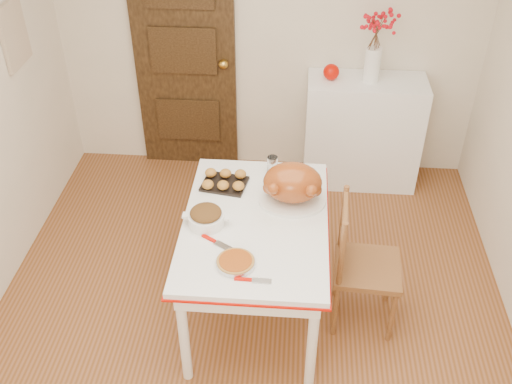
# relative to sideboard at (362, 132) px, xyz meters

# --- Properties ---
(floor) EXTENTS (3.50, 4.00, 0.00)m
(floor) POSITION_rel_sideboard_xyz_m (-0.82, -1.78, -0.48)
(floor) COLOR brown
(floor) RESTS_ON ground
(wall_back) EXTENTS (3.50, 0.00, 2.50)m
(wall_back) POSITION_rel_sideboard_xyz_m (-0.82, 0.22, 0.77)
(wall_back) COLOR beige
(wall_back) RESTS_ON ground
(door_back) EXTENTS (0.85, 0.06, 2.06)m
(door_back) POSITION_rel_sideboard_xyz_m (-1.52, 0.19, 0.55)
(door_back) COLOR black
(door_back) RESTS_ON ground
(photo_board) EXTENTS (0.03, 0.35, 0.45)m
(photo_board) POSITION_rel_sideboard_xyz_m (-2.55, -0.58, 1.02)
(photo_board) COLOR beige
(photo_board) RESTS_ON ground
(sideboard) EXTENTS (0.96, 0.43, 0.96)m
(sideboard) POSITION_rel_sideboard_xyz_m (0.00, 0.00, 0.00)
(sideboard) COLOR white
(sideboard) RESTS_ON floor
(kitchen_table) EXTENTS (0.90, 1.31, 0.79)m
(kitchen_table) POSITION_rel_sideboard_xyz_m (-0.78, -1.61, -0.09)
(kitchen_table) COLOR white
(kitchen_table) RESTS_ON floor
(chair_oak) EXTENTS (0.44, 0.44, 0.94)m
(chair_oak) POSITION_rel_sideboard_xyz_m (-0.07, -1.62, -0.01)
(chair_oak) COLOR brown
(chair_oak) RESTS_ON floor
(berry_vase) EXTENTS (0.30, 0.30, 0.57)m
(berry_vase) POSITION_rel_sideboard_xyz_m (0.01, 0.00, 0.77)
(berry_vase) COLOR white
(berry_vase) RESTS_ON sideboard
(apple) EXTENTS (0.13, 0.13, 0.13)m
(apple) POSITION_rel_sideboard_xyz_m (-0.30, 0.00, 0.54)
(apple) COLOR #C00B00
(apple) RESTS_ON sideboard
(turkey_platter) EXTENTS (0.48, 0.40, 0.27)m
(turkey_platter) POSITION_rel_sideboard_xyz_m (-0.57, -1.41, 0.44)
(turkey_platter) COLOR #9E4B1E
(turkey_platter) RESTS_ON kitchen_table
(pumpkin_pie) EXTENTS (0.26, 0.26, 0.05)m
(pumpkin_pie) POSITION_rel_sideboard_xyz_m (-0.86, -2.00, 0.33)
(pumpkin_pie) COLOR #903D0D
(pumpkin_pie) RESTS_ON kitchen_table
(stuffing_dish) EXTENTS (0.32, 0.28, 0.11)m
(stuffing_dish) POSITION_rel_sideboard_xyz_m (-1.07, -1.66, 0.36)
(stuffing_dish) COLOR #512D0E
(stuffing_dish) RESTS_ON kitchen_table
(rolls_tray) EXTENTS (0.32, 0.27, 0.08)m
(rolls_tray) POSITION_rel_sideboard_xyz_m (-1.01, -1.26, 0.34)
(rolls_tray) COLOR #B6731F
(rolls_tray) RESTS_ON kitchen_table
(pie_server) EXTENTS (0.20, 0.06, 0.01)m
(pie_server) POSITION_rel_sideboard_xyz_m (-0.76, -2.12, 0.31)
(pie_server) COLOR silver
(pie_server) RESTS_ON kitchen_table
(carving_knife) EXTENTS (0.26, 0.20, 0.01)m
(carving_knife) POSITION_rel_sideboard_xyz_m (-0.97, -1.85, 0.31)
(carving_knife) COLOR silver
(carving_knife) RESTS_ON kitchen_table
(drinking_glass) EXTENTS (0.09, 0.09, 0.12)m
(drinking_glass) POSITION_rel_sideboard_xyz_m (-0.71, -1.09, 0.37)
(drinking_glass) COLOR white
(drinking_glass) RESTS_ON kitchen_table
(shaker_pair) EXTENTS (0.10, 0.05, 0.09)m
(shaker_pair) POSITION_rel_sideboard_xyz_m (-0.50, -1.15, 0.35)
(shaker_pair) COLOR white
(shaker_pair) RESTS_ON kitchen_table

